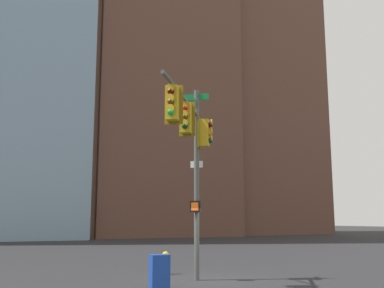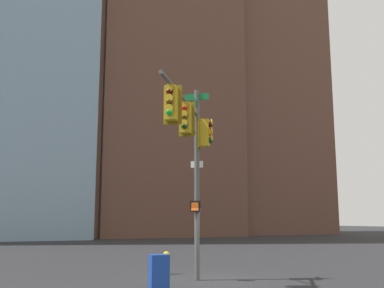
% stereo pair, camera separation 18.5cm
% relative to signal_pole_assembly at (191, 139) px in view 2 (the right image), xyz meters
% --- Properties ---
extents(ground_plane, '(200.00, 200.00, 0.00)m').
position_rel_signal_pole_assembly_xyz_m(ground_plane, '(-0.84, 1.09, -4.79)').
color(ground_plane, '#262628').
extents(signal_pole_assembly, '(4.52, 3.61, 6.89)m').
position_rel_signal_pole_assembly_xyz_m(signal_pole_assembly, '(0.00, 0.00, 0.00)').
color(signal_pole_assembly, '#4C514C').
rests_on(signal_pole_assembly, ground_plane).
extents(fire_hydrant, '(0.34, 0.26, 0.87)m').
position_rel_signal_pole_assembly_xyz_m(fire_hydrant, '(-3.24, 0.44, -4.31)').
color(fire_hydrant, gold).
rests_on(fire_hydrant, ground_plane).
extents(newspaper_box, '(0.49, 0.60, 1.05)m').
position_rel_signal_pole_assembly_xyz_m(newspaper_box, '(0.40, -1.26, -4.26)').
color(newspaper_box, '#193FA5').
rests_on(newspaper_box, ground_plane).
extents(building_brick_nearside, '(19.79, 18.47, 40.45)m').
position_rel_signal_pole_assembly_xyz_m(building_brick_nearside, '(-44.36, 14.65, 15.44)').
color(building_brick_nearside, brown).
rests_on(building_brick_nearside, ground_plane).
extents(building_brick_midblock, '(20.03, 16.34, 39.73)m').
position_rel_signal_pole_assembly_xyz_m(building_brick_midblock, '(-45.29, 8.76, 15.08)').
color(building_brick_midblock, '#845B47').
rests_on(building_brick_midblock, ground_plane).
extents(building_brick_farside, '(17.73, 17.41, 47.40)m').
position_rel_signal_pole_assembly_xyz_m(building_brick_farside, '(-44.94, 31.25, 18.91)').
color(building_brick_farside, brown).
rests_on(building_brick_farside, ground_plane).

